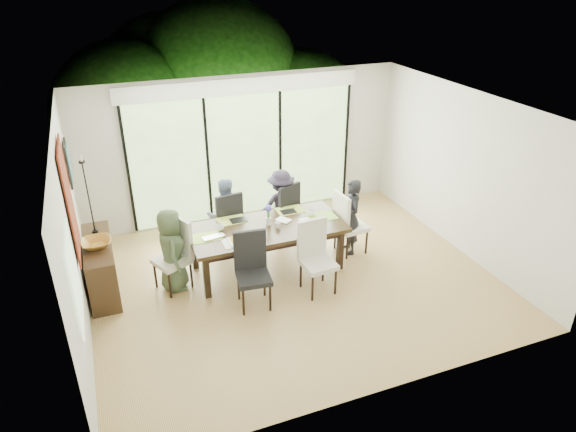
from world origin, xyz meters
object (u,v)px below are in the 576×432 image
object	(u,v)px
vase	(268,221)
cup_c	(311,213)
chair_far_left	(225,220)
cup_b	(278,225)
person_far_left	(225,215)
chair_far_right	(281,210)
chair_near_right	(319,259)
bowl	(96,243)
chair_right_end	(352,222)
sideboard	(101,267)
chair_left_end	(171,256)
person_far_right	(281,206)
person_left_end	(172,250)
table_top	(267,228)
laptop	(215,238)
person_right_end	(351,217)
chair_near_left	(253,272)
cup_a	(220,227)

from	to	relation	value
vase	cup_c	bearing A→B (deg)	3.81
chair_far_left	cup_b	distance (m)	1.15
person_far_left	chair_far_right	bearing A→B (deg)	-173.82
chair_near_right	vase	world-z (taller)	chair_near_right
chair_far_right	bowl	xyz separation A→B (m)	(-3.04, -0.62, 0.30)
chair_right_end	sideboard	world-z (taller)	chair_right_end
chair_left_end	person_far_right	bearing A→B (deg)	87.92
person_left_end	person_far_right	bearing A→B (deg)	-62.77
table_top	sideboard	bearing A→B (deg)	172.36
laptop	cup_c	xyz separation A→B (m)	(1.65, 0.20, 0.04)
table_top	chair_right_end	size ratio (longest dim) A/B	2.18
chair_left_end	sideboard	size ratio (longest dim) A/B	0.78
person_right_end	bowl	xyz separation A→B (m)	(-3.97, 0.23, 0.20)
chair_near_right	table_top	bearing A→B (deg)	115.99
sideboard	bowl	size ratio (longest dim) A/B	3.36
person_far_left	cup_c	xyz separation A→B (m)	(1.25, -0.73, 0.15)
chair_left_end	chair_far_right	size ratio (longest dim) A/B	1.00
chair_near_left	cup_b	distance (m)	1.04
person_left_end	cup_a	size ratio (longest dim) A/B	10.40
chair_near_right	person_right_end	xyz separation A→B (m)	(0.98, 0.87, 0.10)
chair_far_left	cup_c	bearing A→B (deg)	140.87
table_top	laptop	bearing A→B (deg)	-173.29
chair_right_end	cup_a	size ratio (longest dim) A/B	8.87
chair_far_left	sideboard	distance (m)	2.11
person_left_end	vase	xyz separation A→B (m)	(1.53, 0.05, 0.17)
sideboard	chair_far_left	bearing A→B (deg)	14.18
chair_right_end	chair_far_left	size ratio (longest dim) A/B	1.00
person_far_left	bowl	size ratio (longest dim) A/B	3.08
cup_b	chair_far_left	bearing A→B (deg)	122.28
vase	cup_a	world-z (taller)	vase
person_left_end	person_far_left	bearing A→B (deg)	-46.15
person_right_end	person_far_right	bearing A→B (deg)	-121.72
person_left_end	vase	bearing A→B (deg)	-83.14
table_top	chair_right_end	xyz separation A→B (m)	(1.50, 0.00, -0.17)
person_far_right	cup_c	bearing A→B (deg)	115.59
cup_c	sideboard	bearing A→B (deg)	175.93
chair_right_end	chair_near_right	size ratio (longest dim) A/B	1.00
chair_near_right	cup_c	size ratio (longest dim) A/B	8.87
chair_left_end	chair_near_left	xyz separation A→B (m)	(1.00, -0.87, 0.00)
person_far_right	bowl	xyz separation A→B (m)	(-3.04, -0.60, 0.20)
chair_near_right	person_right_end	size ratio (longest dim) A/B	0.85
chair_far_right	person_far_right	size ratio (longest dim) A/B	0.85
person_left_end	cup_a	distance (m)	0.81
chair_right_end	sideboard	xyz separation A→B (m)	(-3.99, 0.33, -0.16)
table_top	cup_a	bearing A→B (deg)	167.91
table_top	chair_far_right	xyz separation A→B (m)	(0.55, 0.85, -0.17)
chair_far_left	bowl	size ratio (longest dim) A/B	2.63
cup_b	sideboard	world-z (taller)	cup_b
person_left_end	vase	distance (m)	1.54
chair_far_right	chair_near_left	distance (m)	2.02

